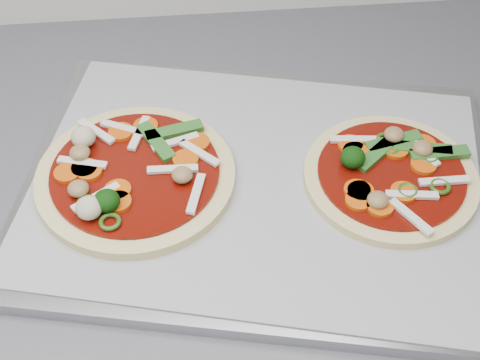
{
  "coord_description": "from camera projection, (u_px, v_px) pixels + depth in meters",
  "views": [
    {
      "loc": [
        -0.35,
        0.86,
        1.39
      ],
      "look_at": [
        -0.31,
        1.28,
        0.93
      ],
      "focal_mm": 50.0,
      "sensor_mm": 36.0,
      "label": 1
    }
  ],
  "objects": [
    {
      "name": "baking_tray",
      "position": [
        257.0,
        186.0,
        0.65
      ],
      "size": [
        0.51,
        0.42,
        0.01
      ],
      "primitive_type": "cube",
      "rotation": [
        0.0,
        0.0,
        -0.22
      ],
      "color": "#999A9F",
      "rests_on": "countertop"
    },
    {
      "name": "parchment",
      "position": [
        257.0,
        180.0,
        0.64
      ],
      "size": [
        0.49,
        0.4,
        0.0
      ],
      "primitive_type": "cube",
      "rotation": [
        0.0,
        0.0,
        -0.25
      ],
      "color": "#A3A3A8",
      "rests_on": "baking_tray"
    },
    {
      "name": "pizza_left",
      "position": [
        132.0,
        175.0,
        0.63
      ],
      "size": [
        0.25,
        0.25,
        0.03
      ],
      "rotation": [
        0.0,
        0.0,
        -0.46
      ],
      "color": "#DFC681",
      "rests_on": "parchment"
    },
    {
      "name": "pizza_right",
      "position": [
        391.0,
        174.0,
        0.64
      ],
      "size": [
        0.18,
        0.18,
        0.03
      ],
      "rotation": [
        0.0,
        0.0,
        -0.12
      ],
      "color": "#DFC681",
      "rests_on": "parchment"
    }
  ]
}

